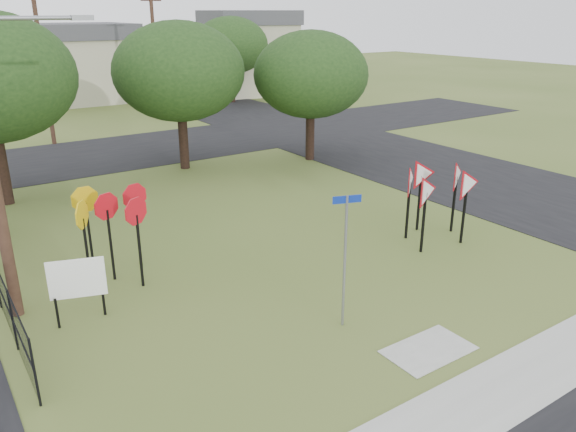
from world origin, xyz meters
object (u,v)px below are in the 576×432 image
object	(u,v)px
street_name_sign	(345,254)
info_board	(77,281)
stop_sign_cluster	(110,215)
yield_sign_cluster	(436,184)

from	to	relation	value
street_name_sign	info_board	xyz separation A→B (m)	(-5.16, 3.71, -0.78)
stop_sign_cluster	info_board	distance (m)	2.50
info_board	yield_sign_cluster	bearing A→B (deg)	-5.78
street_name_sign	stop_sign_cluster	distance (m)	6.68
stop_sign_cluster	yield_sign_cluster	size ratio (longest dim) A/B	0.80
street_name_sign	yield_sign_cluster	distance (m)	6.49
street_name_sign	info_board	size ratio (longest dim) A/B	1.99
stop_sign_cluster	info_board	size ratio (longest dim) A/B	1.56
yield_sign_cluster	info_board	xyz separation A→B (m)	(-11.11, 1.12, -0.79)
yield_sign_cluster	info_board	size ratio (longest dim) A/B	1.96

